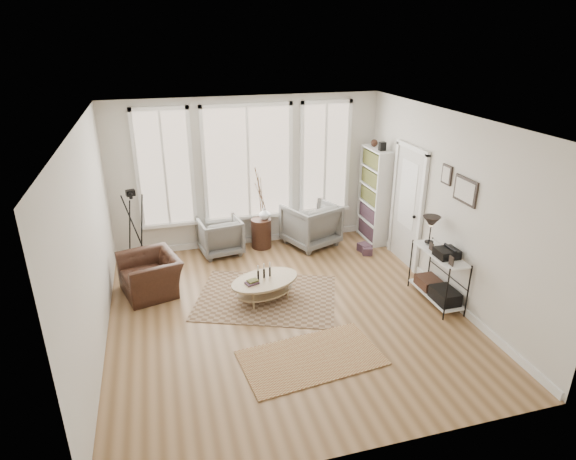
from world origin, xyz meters
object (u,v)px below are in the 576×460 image
object	(u,v)px
coffee_table	(264,284)
armchair_right	(311,224)
side_table	(261,209)
bookcase	(374,195)
armchair_left	(220,236)
accent_chair	(151,275)
low_shelf	(438,272)

from	to	relation	value
coffee_table	armchair_right	bearing A→B (deg)	53.65
armchair_right	side_table	xyz separation A→B (m)	(-0.97, 0.13, 0.36)
bookcase	armchair_right	size ratio (longest dim) A/B	2.19
bookcase	side_table	world-z (taller)	bookcase
armchair_left	accent_chair	bearing A→B (deg)	34.73
armchair_left	low_shelf	bearing A→B (deg)	130.32
bookcase	armchair_left	world-z (taller)	bookcase
low_shelf	coffee_table	world-z (taller)	low_shelf
coffee_table	side_table	bearing A→B (deg)	78.83
bookcase	side_table	size ratio (longest dim) A/B	1.25
bookcase	accent_chair	size ratio (longest dim) A/B	2.12
armchair_left	armchair_right	xyz separation A→B (m)	(1.80, -0.08, 0.07)
low_shelf	armchair_left	distance (m)	4.06
armchair_right	accent_chair	bearing A→B (deg)	-1.96
low_shelf	accent_chair	size ratio (longest dim) A/B	1.34
side_table	low_shelf	bearing A→B (deg)	-51.14
low_shelf	armchair_left	world-z (taller)	low_shelf
coffee_table	armchair_left	world-z (taller)	armchair_left
armchair_left	coffee_table	bearing A→B (deg)	94.47
armchair_left	accent_chair	size ratio (longest dim) A/B	0.80
coffee_table	accent_chair	distance (m)	1.88
armchair_left	bookcase	bearing A→B (deg)	168.70
armchair_left	armchair_right	bearing A→B (deg)	169.47
low_shelf	side_table	xyz separation A→B (m)	(-2.21, 2.75, 0.28)
low_shelf	side_table	world-z (taller)	side_table
armchair_right	side_table	world-z (taller)	side_table
side_table	armchair_right	bearing A→B (deg)	-7.49
low_shelf	coffee_table	distance (m)	2.72
armchair_right	accent_chair	distance (m)	3.30
bookcase	armchair_left	bearing A→B (deg)	176.79
armchair_left	accent_chair	xyz separation A→B (m)	(-1.30, -1.21, -0.04)
low_shelf	armchair_right	xyz separation A→B (m)	(-1.24, 2.62, -0.08)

